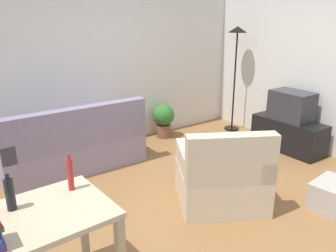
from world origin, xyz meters
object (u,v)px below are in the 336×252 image
tv_stand (288,135)px  torchiere_lamp (236,51)px  potted_plant (164,118)px  armchair (222,178)px  desk (20,235)px  couch (73,147)px  tv (292,106)px  bottle_red (70,174)px  storage_box (331,195)px  bottle_dark (10,194)px

tv_stand → torchiere_lamp: torchiere_lamp is taller
potted_plant → armchair: armchair is taller
torchiere_lamp → desk: (-4.07, -2.04, -0.76)m
couch → torchiere_lamp: size_ratio=1.03×
tv → torchiere_lamp: (-0.00, 1.18, 0.71)m
tv → desk: bearing=101.9°
armchair → potted_plant: bearing=-79.4°
couch → torchiere_lamp: 3.15m
bottle_red → armchair: bearing=3.2°
couch → bottle_red: (-0.70, -1.93, 0.58)m
tv → potted_plant: tv is taller
couch → tv: 3.23m
tv → desk: (-4.08, -0.86, -0.05)m
torchiere_lamp → potted_plant: size_ratio=3.18×
torchiere_lamp → bottle_red: torchiere_lamp is taller
armchair → storage_box: 1.20m
tv_stand → desk: bearing=101.9°
tv_stand → armchair: (-1.96, -0.57, 0.08)m
tv_stand → tv: 0.46m
armchair → desk: bearing=36.8°
armchair → bottle_dark: bottle_dark is taller
couch → tv: bearing=156.8°
desk → potted_plant: desk is taller
armchair → tv_stand: bearing=-134.6°
tv_stand → bottle_dark: bottle_dark is taller
tv → potted_plant: (-1.25, 1.57, -0.37)m
torchiere_lamp → bottle_dark: 4.52m
torchiere_lamp → storage_box: torchiere_lamp is taller
tv → potted_plant: 2.04m
desk → tv: bearing=9.1°
bottle_red → torchiere_lamp: bearing=26.9°
torchiere_lamp → desk: 4.62m
storage_box → bottle_red: (-2.61, 0.65, 0.74)m
torchiere_lamp → bottle_dark: size_ratio=6.82×
tv → armchair: size_ratio=0.50×
tv → torchiere_lamp: torchiere_lamp is taller
desk → armchair: 2.16m
desk → bottle_red: bottle_red is taller
tv → torchiere_lamp: 1.38m
torchiere_lamp → bottle_red: size_ratio=6.25×
desk → bottle_dark: (0.00, 0.16, 0.23)m
couch → armchair: 2.08m
couch → bottle_dark: 2.33m
couch → bottle_dark: size_ratio=7.03×
torchiere_lamp → bottle_dark: bearing=-155.2°
torchiere_lamp → potted_plant: bearing=162.6°
bottle_red → desk: bearing=-155.8°
potted_plant → bottle_dark: (-2.83, -2.27, 0.55)m
couch → armchair: same height
tv_stand → torchiere_lamp: bearing=0.0°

